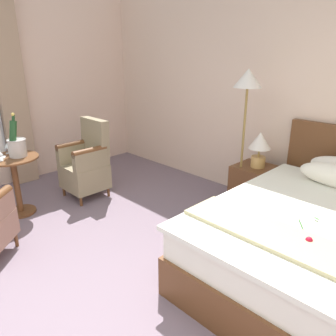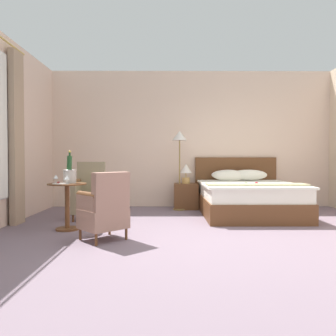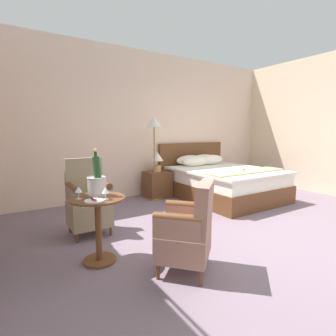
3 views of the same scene
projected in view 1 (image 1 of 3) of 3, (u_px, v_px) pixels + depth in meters
name	position (u px, v px, depth m)	size (l,w,h in m)	color
wall_headboard_side	(296.00, 81.00, 3.76)	(6.42, 0.12, 3.08)	beige
bed	(331.00, 242.00, 2.74)	(1.83, 2.24, 1.12)	brown
nightstand	(255.00, 188.00, 4.01)	(0.54, 0.45, 0.55)	brown
bedside_lamp	(260.00, 145.00, 3.82)	(0.26, 0.26, 0.42)	tan
floor_lamp_brass	(247.00, 96.00, 3.63)	(0.32, 0.32, 1.68)	olive
side_table_round	(16.00, 180.00, 3.85)	(0.58, 0.58, 0.71)	brown
champagne_bucket	(16.00, 145.00, 3.73)	(0.21, 0.21, 0.50)	#B3AEAB
wine_glass_near_bucket	(7.00, 146.00, 3.86)	(0.08, 0.08, 0.13)	white
armchair_by_window	(87.00, 164.00, 4.33)	(0.52, 0.52, 1.03)	brown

